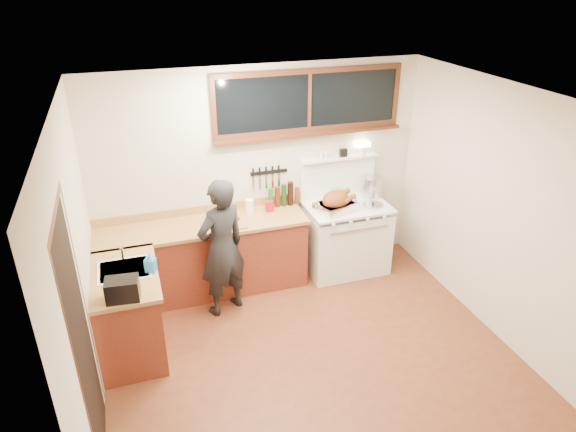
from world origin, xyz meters
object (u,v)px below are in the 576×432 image
object	(u,v)px
cutting_board	(229,222)
vintage_stove	(345,235)
roast_turkey	(336,202)
man	(222,248)

from	to	relation	value
cutting_board	vintage_stove	bearing A→B (deg)	3.97
cutting_board	roast_turkey	distance (m)	1.32
vintage_stove	man	distance (m)	1.75
vintage_stove	roast_turkey	distance (m)	0.58
vintage_stove	man	world-z (taller)	man
vintage_stove	cutting_board	world-z (taller)	vintage_stove
vintage_stove	man	bearing A→B (deg)	-165.92
vintage_stove	roast_turkey	bearing A→B (deg)	-151.39
man	roast_turkey	bearing A→B (deg)	12.01
vintage_stove	roast_turkey	xyz separation A→B (m)	(-0.19, -0.10, 0.53)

